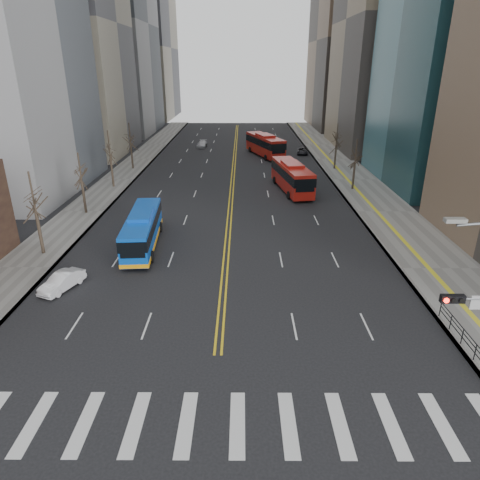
# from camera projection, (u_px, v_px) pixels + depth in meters

# --- Properties ---
(ground) EXTENTS (220.00, 220.00, 0.00)m
(ground) POSITION_uv_depth(u_px,v_px,m) (212.00, 423.00, 19.79)
(ground) COLOR black
(sidewalk_right) EXTENTS (7.00, 130.00, 0.15)m
(sidewalk_right) POSITION_uv_depth(u_px,v_px,m) (354.00, 180.00, 61.29)
(sidewalk_right) COLOR slate
(sidewalk_right) RESTS_ON ground
(sidewalk_left) EXTENTS (5.00, 130.00, 0.15)m
(sidewalk_left) POSITION_uv_depth(u_px,v_px,m) (118.00, 179.00, 61.46)
(sidewalk_left) COLOR slate
(sidewalk_left) RESTS_ON ground
(crosswalk) EXTENTS (26.70, 4.00, 0.01)m
(crosswalk) POSITION_uv_depth(u_px,v_px,m) (212.00, 423.00, 19.79)
(crosswalk) COLOR silver
(crosswalk) RESTS_ON ground
(centerline) EXTENTS (0.55, 100.00, 0.01)m
(centerline) POSITION_uv_depth(u_px,v_px,m) (234.00, 165.00, 70.65)
(centerline) COLOR gold
(centerline) RESTS_ON ground
(office_towers) EXTENTS (83.00, 134.00, 58.00)m
(office_towers) POSITION_uv_depth(u_px,v_px,m) (235.00, 11.00, 74.04)
(office_towers) COLOR gray
(office_towers) RESTS_ON ground
(pedestrian_railing) EXTENTS (0.06, 6.06, 1.02)m
(pedestrian_railing) POSITION_uv_depth(u_px,v_px,m) (463.00, 334.00, 24.96)
(pedestrian_railing) COLOR black
(pedestrian_railing) RESTS_ON sidewalk_right
(street_trees) EXTENTS (35.20, 47.20, 7.60)m
(street_trees) POSITION_uv_depth(u_px,v_px,m) (169.00, 162.00, 49.92)
(street_trees) COLOR #32291F
(street_trees) RESTS_ON ground
(blue_bus) EXTENTS (3.19, 11.15, 3.23)m
(blue_bus) POSITION_uv_depth(u_px,v_px,m) (142.00, 229.00, 38.51)
(blue_bus) COLOR blue
(blue_bus) RESTS_ON ground
(red_bus_near) EXTENTS (4.61, 12.04, 3.71)m
(red_bus_near) POSITION_uv_depth(u_px,v_px,m) (292.00, 175.00, 55.54)
(red_bus_near) COLOR #AE1A12
(red_bus_near) RESTS_ON ground
(red_bus_far) EXTENTS (6.74, 12.51, 3.86)m
(red_bus_far) POSITION_uv_depth(u_px,v_px,m) (265.00, 144.00, 76.98)
(red_bus_far) COLOR #AE1A12
(red_bus_far) RESTS_ON ground
(car_white) EXTENTS (2.60, 4.00, 1.24)m
(car_white) POSITION_uv_depth(u_px,v_px,m) (62.00, 281.00, 31.42)
(car_white) COLOR silver
(car_white) RESTS_ON ground
(car_dark_mid) EXTENTS (1.93, 4.32, 1.44)m
(car_dark_mid) POSITION_uv_depth(u_px,v_px,m) (306.00, 182.00, 57.40)
(car_dark_mid) COLOR black
(car_dark_mid) RESTS_ON ground
(car_silver) EXTENTS (2.01, 4.41, 1.25)m
(car_silver) POSITION_uv_depth(u_px,v_px,m) (202.00, 144.00, 85.55)
(car_silver) COLOR #AFAFB5
(car_silver) RESTS_ON ground
(car_dark_far) EXTENTS (2.42, 4.34, 1.15)m
(car_dark_far) POSITION_uv_depth(u_px,v_px,m) (302.00, 151.00, 78.95)
(car_dark_far) COLOR black
(car_dark_far) RESTS_ON ground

